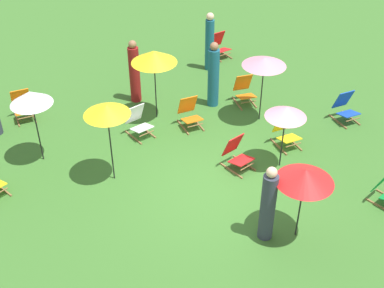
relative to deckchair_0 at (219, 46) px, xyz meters
name	(u,v)px	position (x,y,z in m)	size (l,w,h in m)	color
ground_plane	(221,188)	(-3.93, -5.54, -0.37)	(40.00, 40.00, 0.00)	#386B28
deckchair_0	(219,46)	(0.00, 0.00, 0.00)	(0.48, 0.76, 0.83)	olive
deckchair_1	(237,154)	(-3.17, -5.10, 0.00)	(0.57, 0.81, 0.83)	olive
deckchair_2	(138,122)	(-4.45, -2.63, 0.00)	(0.55, 0.80, 0.83)	olive
deckchair_3	(345,108)	(0.51, -5.04, 0.00)	(0.59, 0.82, 0.83)	olive
deckchair_4	(286,132)	(-1.59, -5.04, 0.00)	(0.59, 0.82, 0.83)	olive
deckchair_6	(244,91)	(-1.18, -2.83, 0.00)	(0.67, 0.86, 0.83)	olive
deckchair_9	(190,113)	(-3.12, -2.99, 0.00)	(0.59, 0.83, 0.83)	olive
deckchair_10	(23,106)	(-6.67, -0.21, 0.00)	(0.58, 0.82, 0.83)	olive
umbrella_0	(107,110)	(-5.79, -3.91, 1.47)	(1.01, 1.01, 1.97)	black
umbrella_1	(154,57)	(-3.65, -2.16, 1.43)	(1.18, 1.18, 1.96)	black
umbrella_2	(286,112)	(-2.28, -5.63, 1.13)	(0.94, 0.94, 1.63)	black
umbrella_3	(264,62)	(-1.39, -3.78, 1.35)	(1.13, 1.13, 1.83)	black
umbrella_4	(305,176)	(-3.53, -7.53, 1.15)	(1.11, 1.11, 1.67)	black
umbrella_5	(31,98)	(-6.90, -2.30, 1.34)	(0.96, 0.96, 1.87)	black
person_1	(213,76)	(-1.99, -2.45, 0.53)	(0.33, 0.33, 1.89)	#195972
person_2	(210,42)	(-0.82, -0.58, 0.54)	(0.38, 0.38, 1.86)	#195972
person_3	(268,205)	(-4.07, -7.22, 0.45)	(0.35, 0.35, 1.74)	#333847
person_4	(134,73)	(-3.69, -1.05, 0.51)	(0.33, 0.33, 1.84)	maroon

